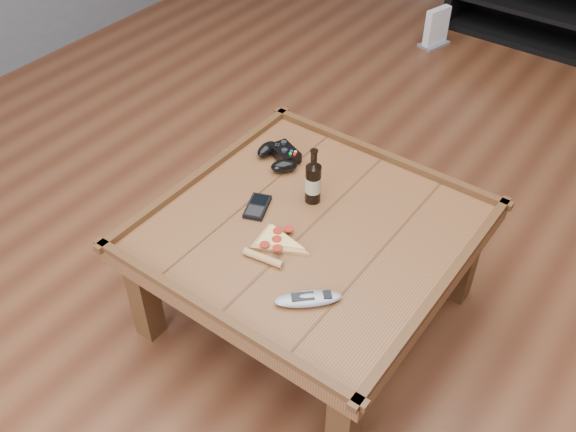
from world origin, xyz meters
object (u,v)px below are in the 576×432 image
Objects in this scene: remote_control at (308,299)px; game_console at (436,29)px; game_controller at (280,156)px; beer_bottle at (313,181)px; media_console at (565,7)px; pizza_slice at (275,244)px; coffee_table at (310,239)px; smartphone at (257,207)px.

remote_control reaches higher than game_console.
beer_bottle is at bearing -4.40° from game_controller.
game_controller is (-0.30, -2.52, 0.23)m from media_console.
beer_bottle is 1.12× the size of remote_control.
game_console is at bearing 154.50° from remote_control.
media_console is 7.25× the size of remote_control.
game_controller is at bearing 116.27° from pizza_slice.
coffee_table and pizza_slice have the same top height.
beer_bottle is 0.26m from game_controller.
coffee_table is at bearing -90.00° from media_console.
remote_control is 0.79× the size of game_console.
pizza_slice is (0.03, -0.26, -0.08)m from beer_bottle.
coffee_table is at bearing -57.87° from beer_bottle.
media_console is 2.90m from pizza_slice.
remote_control is at bearing -56.43° from coffee_table.
remote_control is (0.26, -0.39, -0.07)m from beer_bottle.
smartphone is (-0.13, -0.15, -0.08)m from beer_bottle.
game_controller is at bearing -178.88° from remote_control.
game_console is (-0.41, 2.30, -0.35)m from smartphone.
beer_bottle is 0.81× the size of pizza_slice.
pizza_slice is (-0.04, -0.15, 0.07)m from coffee_table.
beer_bottle is at bearing -60.00° from game_console.
smartphone is 0.59× the size of game_console.
coffee_table is 5.34× the size of remote_control.
media_console is at bearing 54.33° from game_console.
game_console is at bearing 120.10° from game_controller.
game_controller is at bearing -65.48° from game_console.
pizza_slice is (0.26, -0.37, -0.02)m from game_controller.
game_console is at bearing 105.04° from coffee_table.
beer_bottle is at bearing -91.59° from media_console.
beer_bottle reaches higher than smartphone.
media_console reaches higher than remote_control.
smartphone reaches higher than game_console.
coffee_table reaches higher than smartphone.
beer_bottle reaches higher than media_console.
coffee_table is 3.86× the size of pizza_slice.
coffee_table is at bearing 65.07° from pizza_slice.
game_controller is 0.70m from remote_control.
remote_control is (0.18, -0.28, 0.07)m from coffee_table.
smartphone is at bearing -94.17° from media_console.
coffee_table is 4.21× the size of game_console.
pizza_slice reaches higher than smartphone.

